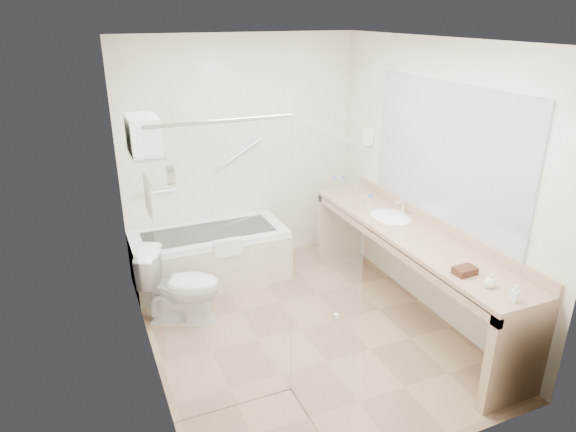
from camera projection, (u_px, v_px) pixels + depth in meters
name	position (u px, v px, depth m)	size (l,w,h in m)	color
floor	(301.00, 329.00, 4.68)	(3.20, 3.20, 0.00)	#9D8261
ceiling	(304.00, 40.00, 3.75)	(2.60, 3.20, 0.10)	white
wall_back	(241.00, 154.00, 5.58)	(2.60, 0.10, 2.50)	white
wall_front	(422.00, 292.00, 2.85)	(2.60, 0.10, 2.50)	white
wall_left	(140.00, 224.00, 3.74)	(0.10, 3.20, 2.50)	white
wall_right	(432.00, 181.00, 4.69)	(0.10, 3.20, 2.50)	white
bathtub	(210.00, 256.00, 5.46)	(1.60, 0.73, 0.59)	white
grab_bar_short	(156.00, 192.00, 5.31)	(0.03, 0.03, 0.40)	silver
grab_bar_long	(238.00, 155.00, 5.53)	(0.03, 0.03, 0.60)	silver
shower_enclosure	(272.00, 287.00, 3.26)	(0.96, 0.91, 2.11)	silver
towel_shelf	(144.00, 144.00, 3.90)	(0.24, 0.55, 0.81)	silver
vanity_counter	(410.00, 253.00, 4.69)	(0.55, 2.70, 0.95)	tan
sink	(390.00, 219.00, 4.97)	(0.40, 0.52, 0.14)	white
faucet	(403.00, 206.00, 4.98)	(0.03, 0.03, 0.14)	silver
mirror	(445.00, 153.00, 4.44)	(0.02, 2.00, 1.20)	#ACB0B8
hairdryer_unit	(368.00, 136.00, 5.49)	(0.08, 0.10, 0.18)	white
toilet	(181.00, 286.00, 4.70)	(0.40, 0.72, 0.71)	white
amenity_basket	(465.00, 271.00, 3.86)	(0.17, 0.11, 0.06)	#472819
soap_bottle_a	(514.00, 297.00, 3.51)	(0.06, 0.12, 0.06)	white
soap_bottle_b	(490.00, 282.00, 3.67)	(0.08, 0.11, 0.08)	white
water_bottle_left	(370.00, 205.00, 4.98)	(0.06, 0.06, 0.20)	silver
water_bottle_mid	(343.00, 184.00, 5.63)	(0.05, 0.05, 0.18)	silver
water_bottle_right	(334.00, 185.00, 5.60)	(0.05, 0.05, 0.17)	silver
drinking_glass_near	(366.00, 199.00, 5.28)	(0.06, 0.06, 0.08)	silver
drinking_glass_far	(350.00, 202.00, 5.20)	(0.07, 0.07, 0.09)	silver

